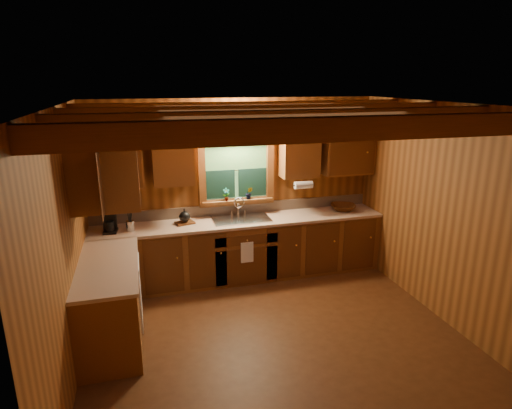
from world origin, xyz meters
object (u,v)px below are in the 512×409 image
object	(u,v)px
coffee_maker	(110,221)
cutting_board	(185,223)
wicker_basket	(343,207)
sink	(241,222)

from	to	relation	value
coffee_maker	cutting_board	bearing A→B (deg)	9.73
cutting_board	wicker_basket	distance (m)	2.43
sink	coffee_maker	world-z (taller)	coffee_maker
sink	coffee_maker	size ratio (longest dim) A/B	2.69
sink	wicker_basket	bearing A→B (deg)	0.40
sink	wicker_basket	xyz separation A→B (m)	(1.62, 0.01, 0.09)
sink	cutting_board	size ratio (longest dim) A/B	3.24
sink	cutting_board	world-z (taller)	sink
sink	cutting_board	xyz separation A→B (m)	(-0.81, 0.03, 0.06)
wicker_basket	cutting_board	bearing A→B (deg)	179.57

